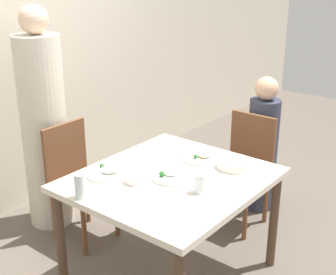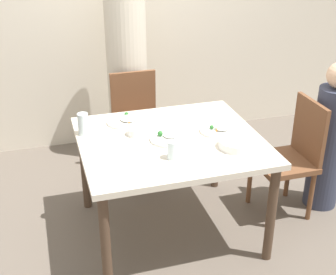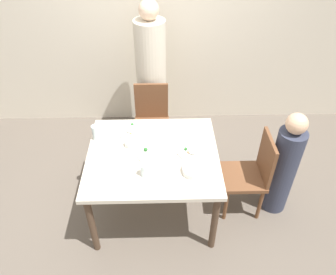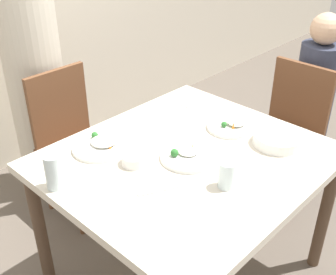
# 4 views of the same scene
# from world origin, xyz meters

# --- Properties ---
(ground_plane) EXTENTS (10.00, 10.00, 0.00)m
(ground_plane) POSITION_xyz_m (0.00, 0.00, 0.00)
(ground_plane) COLOR #60564C
(dining_table) EXTENTS (1.17, 1.05, 0.73)m
(dining_table) POSITION_xyz_m (0.00, 0.00, 0.65)
(dining_table) COLOR beige
(dining_table) RESTS_ON ground_plane
(chair_adult_spot) EXTENTS (0.40, 0.40, 0.88)m
(chair_adult_spot) POSITION_xyz_m (-0.03, 0.87, 0.47)
(chair_adult_spot) COLOR brown
(chair_adult_spot) RESTS_ON ground_plane
(chair_child_spot) EXTENTS (0.40, 0.40, 0.88)m
(chair_child_spot) POSITION_xyz_m (0.93, 0.00, 0.47)
(chair_child_spot) COLOR brown
(chair_child_spot) RESTS_ON ground_plane
(person_adult) EXTENTS (0.34, 0.34, 1.71)m
(person_adult) POSITION_xyz_m (-0.03, 1.21, 0.79)
(person_adult) COLOR beige
(person_adult) RESTS_ON ground_plane
(person_child) EXTENTS (0.25, 0.25, 1.14)m
(person_child) POSITION_xyz_m (1.22, 0.00, 0.53)
(person_child) COLOR #33384C
(person_child) RESTS_ON ground_plane
(bowl_curry) EXTENTS (0.23, 0.23, 0.05)m
(bowl_curry) POSITION_xyz_m (0.36, -0.23, 0.76)
(bowl_curry) COLOR white
(bowl_curry) RESTS_ON dining_table
(plate_rice_adult) EXTENTS (0.23, 0.23, 0.05)m
(plate_rice_adult) POSITION_xyz_m (0.34, 0.01, 0.75)
(plate_rice_adult) COLOR white
(plate_rice_adult) RESTS_ON dining_table
(plate_rice_child) EXTENTS (0.25, 0.25, 0.05)m
(plate_rice_child) POSITION_xyz_m (-0.23, 0.33, 0.75)
(plate_rice_child) COLOR white
(plate_rice_child) RESTS_ON dining_table
(plate_noodles) EXTENTS (0.25, 0.25, 0.05)m
(plate_noodles) POSITION_xyz_m (-0.01, -0.01, 0.74)
(plate_noodles) COLOR white
(plate_noodles) RESTS_ON dining_table
(bowl_rice_small) EXTENTS (0.11, 0.11, 0.05)m
(bowl_rice_small) POSITION_xyz_m (-0.20, 0.13, 0.76)
(bowl_rice_small) COLOR white
(bowl_rice_small) RESTS_ON dining_table
(glass_water_tall) EXTENTS (0.07, 0.07, 0.11)m
(glass_water_tall) POSITION_xyz_m (-0.06, -0.26, 0.79)
(glass_water_tall) COLOR silver
(glass_water_tall) RESTS_ON dining_table
(glass_water_short) EXTENTS (0.07, 0.07, 0.15)m
(glass_water_short) POSITION_xyz_m (-0.53, 0.23, 0.81)
(glass_water_short) COLOR silver
(glass_water_short) RESTS_ON dining_table
(napkin_folded) EXTENTS (0.14, 0.14, 0.01)m
(napkin_folded) POSITION_xyz_m (0.42, 0.30, 0.73)
(napkin_folded) COLOR white
(napkin_folded) RESTS_ON dining_table
(fork_steel) EXTENTS (0.17, 0.10, 0.01)m
(fork_steel) POSITION_xyz_m (-0.26, -0.08, 0.73)
(fork_steel) COLOR silver
(fork_steel) RESTS_ON dining_table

